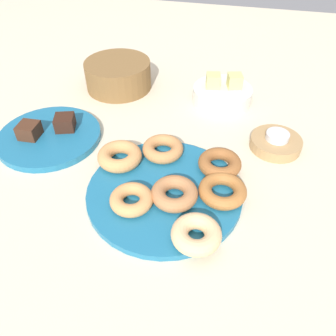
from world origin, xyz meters
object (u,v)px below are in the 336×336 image
(fruit_bowl, at_px, (222,95))
(melon_chunk_left, at_px, (213,81))
(donut_3, at_px, (120,156))
(donut_4, at_px, (223,191))
(donut_2, at_px, (220,163))
(cake_plate, at_px, (50,137))
(donut_1, at_px, (131,199))
(brownie_far, at_px, (65,123))
(tealight, at_px, (278,136))
(donut_plate, at_px, (164,192))
(candle_holder, at_px, (276,143))
(donut_0, at_px, (174,193))
(donut_5, at_px, (196,234))
(brownie_near, at_px, (29,130))
(basket, at_px, (118,75))
(melon_chunk_right, at_px, (235,81))
(donut_6, at_px, (163,149))

(fruit_bowl, xyz_separation_m, melon_chunk_left, (-0.03, 0.00, 0.04))
(donut_3, bearing_deg, donut_4, -12.27)
(donut_2, height_order, cake_plate, donut_2)
(donut_1, distance_m, brownie_far, 0.30)
(donut_3, bearing_deg, brownie_far, 153.69)
(donut_2, bearing_deg, cake_plate, 176.60)
(donut_2, relative_size, donut_3, 0.96)
(brownie_far, height_order, tealight, brownie_far)
(donut_plate, bearing_deg, fruit_bowl, 79.68)
(candle_holder, bearing_deg, donut_1, -135.96)
(donut_0, xyz_separation_m, donut_5, (0.06, -0.08, 0.00))
(donut_3, relative_size, brownie_near, 2.07)
(candle_holder, bearing_deg, fruit_bowl, 129.47)
(donut_1, bearing_deg, basket, 112.41)
(donut_0, xyz_separation_m, melon_chunk_left, (0.02, 0.39, 0.03))
(donut_2, relative_size, cake_plate, 0.38)
(donut_2, xyz_separation_m, basket, (-0.32, 0.30, 0.01))
(brownie_near, bearing_deg, donut_3, -8.35)
(tealight, xyz_separation_m, melon_chunk_left, (-0.17, 0.17, 0.03))
(donut_1, xyz_separation_m, basket, (-0.18, 0.43, 0.01))
(donut_0, bearing_deg, donut_5, -56.17)
(basket, distance_m, melon_chunk_right, 0.33)
(donut_1, relative_size, melon_chunk_left, 2.25)
(donut_6, height_order, candle_holder, donut_6)
(brownie_far, bearing_deg, donut_plate, -26.93)
(donut_2, relative_size, donut_5, 1.04)
(donut_6, height_order, brownie_far, brownie_far)
(brownie_near, bearing_deg, donut_2, -0.79)
(donut_3, height_order, melon_chunk_right, melon_chunk_right)
(donut_3, distance_m, brownie_near, 0.23)
(donut_4, bearing_deg, basket, 132.38)
(donut_5, bearing_deg, brownie_far, 145.78)
(donut_4, xyz_separation_m, cake_plate, (-0.42, 0.10, -0.02))
(basket, xyz_separation_m, melon_chunk_right, (0.32, 0.00, 0.02))
(donut_4, xyz_separation_m, basket, (-0.34, 0.37, 0.01))
(donut_plate, relative_size, brownie_far, 6.75)
(cake_plate, distance_m, melon_chunk_right, 0.49)
(brownie_near, distance_m, candle_holder, 0.56)
(donut_4, distance_m, donut_5, 0.12)
(donut_0, height_order, fruit_bowl, donut_0)
(donut_2, bearing_deg, melon_chunk_right, 90.01)
(donut_0, distance_m, fruit_bowl, 0.40)
(cake_plate, relative_size, melon_chunk_left, 6.60)
(donut_2, distance_m, cake_plate, 0.40)
(donut_2, bearing_deg, fruit_bowl, 95.52)
(donut_6, bearing_deg, basket, 125.74)
(donut_0, height_order, brownie_near, brownie_near)
(donut_1, distance_m, basket, 0.47)
(donut_6, distance_m, melon_chunk_right, 0.31)
(donut_3, distance_m, donut_4, 0.23)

